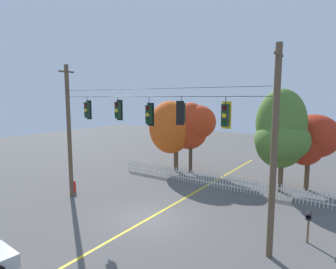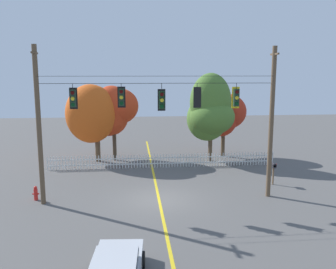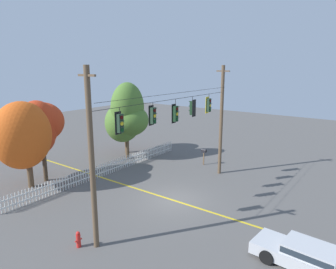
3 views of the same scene
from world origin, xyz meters
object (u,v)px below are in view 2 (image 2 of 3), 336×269
object	(u,v)px
traffic_signal_northbound_primary	(73,98)
autumn_maple_far_west	(224,114)
traffic_signal_southbound_primary	(121,97)
traffic_signal_eastbound_side	(197,97)
fire_hydrant	(36,193)
traffic_signal_westbound_side	(236,98)
autumn_maple_mid	(113,111)
traffic_signal_northbound_secondary	(162,100)
roadside_mailbox	(274,167)
autumn_oak_far_east	(210,112)
autumn_maple_near_fence	(92,113)

from	to	relation	value
traffic_signal_northbound_primary	autumn_maple_far_west	size ratio (longest dim) A/B	0.25
traffic_signal_southbound_primary	traffic_signal_eastbound_side	distance (m)	4.16
autumn_maple_far_west	fire_hydrant	distance (m)	16.99
traffic_signal_eastbound_side	traffic_signal_westbound_side	size ratio (longest dim) A/B	0.95
traffic_signal_southbound_primary	traffic_signal_eastbound_side	world-z (taller)	same
traffic_signal_southbound_primary	autumn_maple_mid	distance (m)	10.54
traffic_signal_northbound_secondary	traffic_signal_southbound_primary	bearing A→B (deg)	-179.99
fire_hydrant	roadside_mailbox	world-z (taller)	roadside_mailbox
traffic_signal_northbound_primary	autumn_oak_far_east	world-z (taller)	autumn_oak_far_east
traffic_signal_southbound_primary	roadside_mailbox	distance (m)	10.97
traffic_signal_northbound_secondary	autumn_oak_far_east	distance (m)	10.06
roadside_mailbox	autumn_maple_near_fence	bearing A→B (deg)	149.65
autumn_maple_far_west	roadside_mailbox	xyz separation A→B (m)	(1.22, -8.27, -2.57)
traffic_signal_northbound_secondary	traffic_signal_eastbound_side	world-z (taller)	same
autumn_maple_far_west	autumn_maple_near_fence	bearing A→B (deg)	-174.42
traffic_signal_eastbound_side	autumn_oak_far_east	size ratio (longest dim) A/B	0.19
roadside_mailbox	fire_hydrant	bearing A→B (deg)	-174.14
autumn_maple_far_west	autumn_oak_far_east	bearing A→B (deg)	-134.72
autumn_maple_mid	autumn_maple_far_west	world-z (taller)	autumn_maple_mid
traffic_signal_northbound_primary	autumn_oak_far_east	distance (m)	12.99
traffic_signal_westbound_side	fire_hydrant	size ratio (longest dim) A/B	1.71
traffic_signal_northbound_secondary	roadside_mailbox	bearing A→B (deg)	16.02
traffic_signal_northbound_primary	autumn_maple_mid	world-z (taller)	traffic_signal_northbound_primary
traffic_signal_southbound_primary	roadside_mailbox	bearing A→B (deg)	12.51
autumn_maple_near_fence	autumn_maple_far_west	distance (m)	11.13
traffic_signal_eastbound_side	roadside_mailbox	bearing A→B (deg)	21.46
traffic_signal_northbound_primary	traffic_signal_eastbound_side	size ratio (longest dim) A/B	1.02
traffic_signal_eastbound_side	autumn_maple_near_fence	world-z (taller)	traffic_signal_eastbound_side
traffic_signal_westbound_side	autumn_maple_mid	world-z (taller)	traffic_signal_westbound_side
traffic_signal_northbound_secondary	autumn_maple_far_west	distance (m)	12.31
traffic_signal_northbound_primary	traffic_signal_westbound_side	xyz separation A→B (m)	(8.98, 0.00, -0.01)
autumn_maple_near_fence	fire_hydrant	bearing A→B (deg)	-105.46
autumn_maple_near_fence	autumn_oak_far_east	world-z (taller)	autumn_oak_far_east
traffic_signal_eastbound_side	autumn_maple_mid	distance (m)	11.72
autumn_maple_near_fence	roadside_mailbox	world-z (taller)	autumn_maple_near_fence
traffic_signal_southbound_primary	fire_hydrant	distance (m)	7.48
traffic_signal_eastbound_side	traffic_signal_westbound_side	distance (m)	2.24
traffic_signal_eastbound_side	autumn_maple_far_west	world-z (taller)	traffic_signal_eastbound_side
autumn_oak_far_east	roadside_mailbox	bearing A→B (deg)	-66.77
autumn_maple_mid	autumn_maple_far_west	xyz separation A→B (m)	(9.49, 0.09, -0.32)
traffic_signal_northbound_primary	autumn_maple_near_fence	size ratio (longest dim) A/B	0.22
autumn_maple_far_west	traffic_signal_northbound_secondary	bearing A→B (deg)	-120.96
traffic_signal_northbound_secondary	autumn_maple_near_fence	size ratio (longest dim) A/B	0.24
roadside_mailbox	autumn_oak_far_east	bearing A→B (deg)	113.23
autumn_maple_near_fence	traffic_signal_northbound_secondary	bearing A→B (deg)	-62.70
autumn_maple_mid	roadside_mailbox	bearing A→B (deg)	-37.40
traffic_signal_northbound_primary	roadside_mailbox	world-z (taller)	traffic_signal_northbound_primary
traffic_signal_westbound_side	autumn_maple_mid	size ratio (longest dim) A/B	0.23
traffic_signal_eastbound_side	traffic_signal_westbound_side	xyz separation A→B (m)	(2.24, 0.02, -0.04)
traffic_signal_northbound_primary	traffic_signal_westbound_side	bearing A→B (deg)	0.00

